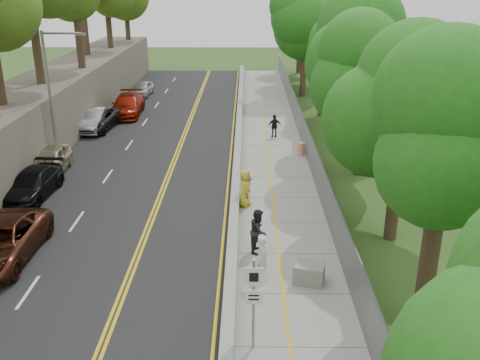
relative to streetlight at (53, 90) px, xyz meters
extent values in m
plane|color=#33511E|center=(10.46, -14.00, -4.64)|extent=(140.00, 140.00, 0.00)
cube|color=black|center=(5.06, 1.00, -4.62)|extent=(11.20, 66.00, 0.04)
cube|color=gray|center=(13.01, 1.00, -4.61)|extent=(4.20, 66.00, 0.05)
cube|color=#61DC14|center=(10.71, 1.00, -4.34)|extent=(0.42, 66.00, 0.60)
cube|color=#595147|center=(-3.04, 1.00, -2.64)|extent=(5.00, 66.00, 4.00)
cube|color=slate|center=(15.11, 1.00, -3.64)|extent=(0.04, 66.00, 2.00)
cylinder|color=gray|center=(-0.24, 0.00, -0.64)|extent=(0.18, 0.18, 8.00)
cylinder|color=gray|center=(0.87, 0.00, 3.21)|extent=(2.30, 0.13, 0.13)
cube|color=gray|center=(1.95, 0.00, 3.16)|extent=(0.50, 0.22, 0.14)
cylinder|color=gray|center=(11.51, -17.00, -3.04)|extent=(0.09, 0.09, 3.10)
cube|color=white|center=(11.51, -17.03, -2.04)|extent=(0.62, 0.04, 0.62)
cube|color=white|center=(11.51, -17.03, -2.74)|extent=(0.56, 0.04, 0.50)
cylinder|color=#D94D00|center=(14.76, 2.00, -4.18)|extent=(0.50, 0.50, 0.83)
cube|color=slate|center=(13.66, -13.17, -4.22)|extent=(1.29, 1.09, 0.74)
imported|color=#4D2215|center=(1.32, -11.58, -3.81)|extent=(2.68, 5.72, 1.58)
imported|color=black|center=(0.13, -4.99, -3.90)|extent=(2.25, 4.96, 1.41)
imported|color=tan|center=(-0.14, -1.57, -3.83)|extent=(2.17, 4.67, 1.55)
imported|color=#A3A6AB|center=(-0.14, 7.79, -3.81)|extent=(1.74, 4.83, 1.59)
imported|color=black|center=(0.07, 7.92, -3.87)|extent=(2.94, 5.47, 1.46)
imported|color=maroon|center=(1.46, 12.30, -3.77)|extent=(2.54, 5.78, 1.65)
imported|color=#B2B3B7|center=(1.33, 19.83, -3.93)|extent=(1.78, 4.01, 1.34)
imported|color=gold|center=(11.21, -6.11, -3.63)|extent=(0.86, 1.07, 1.92)
imported|color=silver|center=(11.91, -13.00, -3.68)|extent=(0.49, 0.70, 1.82)
imported|color=black|center=(11.79, -10.77, -3.64)|extent=(0.89, 1.04, 1.89)
imported|color=brown|center=(11.29, -5.87, -3.81)|extent=(0.59, 1.01, 1.56)
imported|color=black|center=(13.26, 6.00, -3.77)|extent=(1.02, 0.57, 1.63)
camera|label=1|loc=(11.27, -30.72, 6.34)|focal=40.00mm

